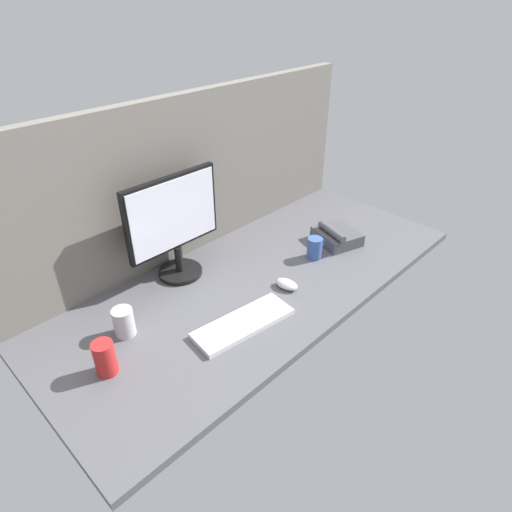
{
  "coord_description": "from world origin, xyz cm",
  "views": [
    {
      "loc": [
        -105.85,
        -103.25,
        105.0
      ],
      "look_at": [
        -8.09,
        0.0,
        14.0
      ],
      "focal_mm": 30.96,
      "sensor_mm": 36.0,
      "label": 1
    }
  ],
  "objects_px": {
    "monitor": "(174,223)",
    "mug_steel": "(124,322)",
    "mouse": "(287,284)",
    "desk_phone": "(336,236)",
    "mug_red_plastic": "(105,358)",
    "keyboard": "(243,323)",
    "mug_ceramic_blue": "(315,248)"
  },
  "relations": [
    {
      "from": "keyboard",
      "to": "mug_steel",
      "type": "relative_size",
      "value": 3.58
    },
    {
      "from": "mouse",
      "to": "mug_steel",
      "type": "relative_size",
      "value": 0.93
    },
    {
      "from": "mouse",
      "to": "mug_ceramic_blue",
      "type": "bearing_deg",
      "value": 6.55
    },
    {
      "from": "mouse",
      "to": "mug_ceramic_blue",
      "type": "distance_m",
      "value": 0.26
    },
    {
      "from": "keyboard",
      "to": "desk_phone",
      "type": "relative_size",
      "value": 1.59
    },
    {
      "from": "mouse",
      "to": "desk_phone",
      "type": "distance_m",
      "value": 0.44
    },
    {
      "from": "mug_red_plastic",
      "to": "desk_phone",
      "type": "height_order",
      "value": "mug_red_plastic"
    },
    {
      "from": "mug_ceramic_blue",
      "to": "desk_phone",
      "type": "xyz_separation_m",
      "value": [
        0.17,
        0.01,
        -0.02
      ]
    },
    {
      "from": "keyboard",
      "to": "mug_ceramic_blue",
      "type": "relative_size",
      "value": 3.74
    },
    {
      "from": "desk_phone",
      "to": "keyboard",
      "type": "bearing_deg",
      "value": -171.33
    },
    {
      "from": "mug_ceramic_blue",
      "to": "desk_phone",
      "type": "height_order",
      "value": "mug_ceramic_blue"
    },
    {
      "from": "mouse",
      "to": "mug_steel",
      "type": "distance_m",
      "value": 0.63
    },
    {
      "from": "monitor",
      "to": "mug_ceramic_blue",
      "type": "relative_size",
      "value": 4.32
    },
    {
      "from": "mug_steel",
      "to": "keyboard",
      "type": "bearing_deg",
      "value": -39.84
    },
    {
      "from": "monitor",
      "to": "mug_steel",
      "type": "xyz_separation_m",
      "value": [
        -0.35,
        -0.16,
        -0.18
      ]
    },
    {
      "from": "monitor",
      "to": "mug_steel",
      "type": "bearing_deg",
      "value": -155.33
    },
    {
      "from": "keyboard",
      "to": "monitor",
      "type": "bearing_deg",
      "value": 91.59
    },
    {
      "from": "mug_ceramic_blue",
      "to": "desk_phone",
      "type": "distance_m",
      "value": 0.17
    },
    {
      "from": "mug_red_plastic",
      "to": "mouse",
      "type": "bearing_deg",
      "value": -8.73
    },
    {
      "from": "monitor",
      "to": "desk_phone",
      "type": "height_order",
      "value": "monitor"
    },
    {
      "from": "mouse",
      "to": "mug_steel",
      "type": "xyz_separation_m",
      "value": [
        -0.59,
        0.22,
        0.03
      ]
    },
    {
      "from": "mug_ceramic_blue",
      "to": "mug_red_plastic",
      "type": "relative_size",
      "value": 0.84
    },
    {
      "from": "mug_ceramic_blue",
      "to": "mug_steel",
      "type": "bearing_deg",
      "value": 169.14
    },
    {
      "from": "mug_red_plastic",
      "to": "monitor",
      "type": "bearing_deg",
      "value": 29.43
    },
    {
      "from": "mouse",
      "to": "mug_ceramic_blue",
      "type": "xyz_separation_m",
      "value": [
        0.26,
        0.06,
        0.03
      ]
    },
    {
      "from": "mug_ceramic_blue",
      "to": "mug_steel",
      "type": "relative_size",
      "value": 0.96
    },
    {
      "from": "keyboard",
      "to": "desk_phone",
      "type": "height_order",
      "value": "desk_phone"
    },
    {
      "from": "keyboard",
      "to": "mouse",
      "type": "distance_m",
      "value": 0.28
    },
    {
      "from": "mug_red_plastic",
      "to": "desk_phone",
      "type": "bearing_deg",
      "value": -2.06
    },
    {
      "from": "mug_red_plastic",
      "to": "mug_steel",
      "type": "distance_m",
      "value": 0.17
    },
    {
      "from": "mouse",
      "to": "monitor",
      "type": "bearing_deg",
      "value": 114.4
    },
    {
      "from": "monitor",
      "to": "mug_steel",
      "type": "distance_m",
      "value": 0.43
    }
  ]
}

